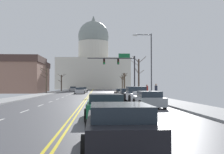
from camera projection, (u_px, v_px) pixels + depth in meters
ground at (86, 100)px, 32.13m from camera, size 20.00×180.00×0.20m
signal_gantry at (121, 65)px, 45.52m from camera, size 7.91×0.41×6.83m
street_lamp_right at (149, 60)px, 34.69m from camera, size 2.41×0.24×8.12m
capitol_building at (93, 63)px, 115.94m from camera, size 29.63×18.12×31.23m
sedan_near_00 at (121, 93)px, 41.06m from camera, size 2.10×4.26×1.17m
sedan_near_01 at (127, 94)px, 33.65m from camera, size 2.00×4.54×1.32m
pickup_truck_near_02 at (137, 95)px, 27.91m from camera, size 2.41×5.53×1.59m
sedan_near_03 at (149, 100)px, 21.32m from camera, size 2.06×4.61×1.26m
sedan_near_04 at (105, 107)px, 14.25m from camera, size 2.13×4.60×1.28m
sedan_near_05 at (119, 127)px, 7.47m from camera, size 1.95×4.43×1.24m
sedan_oncoming_00 at (80, 91)px, 54.22m from camera, size 2.12×4.67×1.24m
sedan_oncoming_01 at (83, 90)px, 63.30m from camera, size 2.05×4.63×1.25m
sedan_oncoming_02 at (73, 89)px, 76.79m from camera, size 2.13×4.64×1.31m
flank_building_00 at (27, 77)px, 73.55m from camera, size 11.09×8.61×7.80m
flank_building_01 at (19, 75)px, 60.07m from camera, size 10.39×10.20×7.94m
bare_tree_00 at (122, 82)px, 74.38m from camera, size 2.07×1.73×4.91m
bare_tree_01 at (61, 82)px, 73.20m from camera, size 2.42×0.91×4.75m
bare_tree_02 at (139, 75)px, 49.98m from camera, size 2.73×1.14×6.81m
bare_tree_03 at (46, 78)px, 55.49m from camera, size 1.81×1.80×6.26m
bare_tree_04 at (124, 82)px, 68.62m from camera, size 1.99×1.92×4.71m
pedestrian_00 at (156, 90)px, 33.27m from camera, size 0.35×0.34×1.75m
pedestrian_01 at (147, 90)px, 38.09m from camera, size 0.35×0.34×1.69m
bicycle_parked at (152, 96)px, 32.38m from camera, size 0.12×1.77×0.85m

